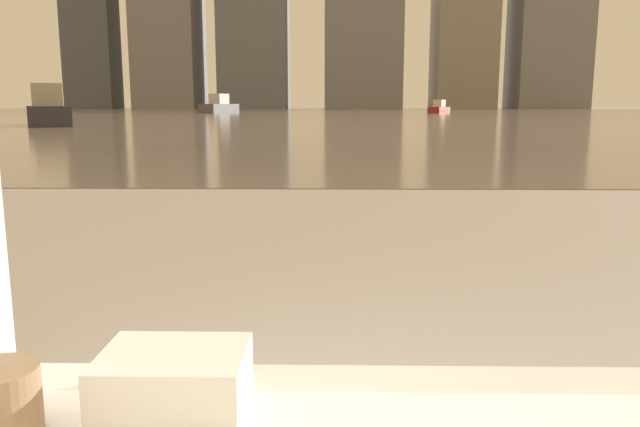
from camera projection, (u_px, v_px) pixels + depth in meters
name	position (u px, v px, depth m)	size (l,w,h in m)	color
towel_stack	(174.00, 376.00, 0.99)	(0.23, 0.18, 0.08)	silver
harbor_water	(332.00, 113.00, 61.27)	(180.00, 110.00, 0.01)	gray
harbor_boat_2	(219.00, 106.00, 64.84)	(3.55, 5.55, 1.97)	#4C4C51
harbor_boat_3	(48.00, 111.00, 27.31)	(3.63, 5.08, 1.82)	#2D2D33
harbor_boat_5	(439.00, 108.00, 63.60)	(2.77, 3.76, 1.35)	maroon
skyline_tower_0	(90.00, 20.00, 114.42)	(8.80, 7.00, 32.12)	#4C515B
skyline_tower_3	(363.00, 30.00, 113.82)	(13.99, 10.00, 28.59)	slate
skyline_tower_4	(464.00, 39.00, 113.79)	(10.60, 11.56, 25.15)	gray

